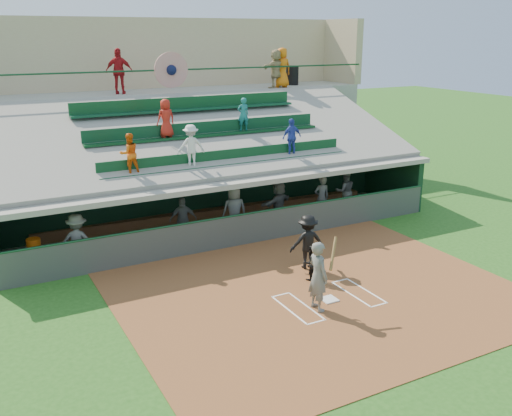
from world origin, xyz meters
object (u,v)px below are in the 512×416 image
catcher (311,263)px  water_cooler (34,245)px  home_plate (329,299)px  trash_bin (292,75)px  batter_at_plate (318,276)px  white_table (37,260)px

catcher → water_cooler: size_ratio=2.51×
catcher → home_plate: bearing=78.2°
home_plate → trash_bin: size_ratio=0.46×
home_plate → batter_at_plate: (-0.59, -0.29, 0.95)m
home_plate → water_cooler: water_cooler is taller
trash_bin → catcher: bearing=-118.9°
home_plate → batter_at_plate: bearing=-153.8°
home_plate → catcher: (0.30, 1.40, 0.52)m
home_plate → trash_bin: (6.87, 13.30, 5.04)m
catcher → trash_bin: bearing=-118.4°
white_table → catcher: bearing=-42.9°
water_cooler → white_table: bearing=50.6°
home_plate → batter_at_plate: batter_at_plate is taller
batter_at_plate → water_cooler: size_ratio=4.57×
batter_at_plate → white_table: batter_at_plate is taller
trash_bin → home_plate: bearing=-117.3°
home_plate → water_cooler: size_ratio=1.01×
batter_at_plate → catcher: (0.90, 1.69, -0.43)m
catcher → water_cooler: (-7.17, 4.51, 0.32)m
white_table → water_cooler: bearing=-139.5°
home_plate → white_table: white_table is taller
batter_at_plate → trash_bin: trash_bin is taller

